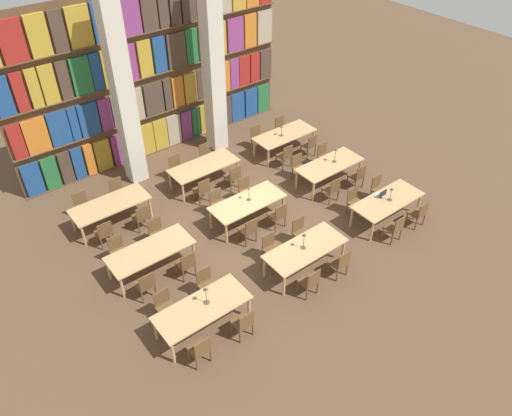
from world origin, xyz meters
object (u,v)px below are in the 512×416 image
chair_4 (310,281)px  chair_31 (207,155)px  reading_table_2 (387,202)px  chair_35 (281,127)px  pillar_left (122,93)px  desk_lamp_4 (335,153)px  reading_table_3 (150,252)px  chair_15 (157,232)px  chair_18 (278,215)px  chair_32 (285,155)px  desk_lamp_1 (304,238)px  chair_24 (104,232)px  chair_16 (249,230)px  chair_26 (142,216)px  chair_5 (271,248)px  chair_20 (332,189)px  pillar_center (213,66)px  reading_table_8 (284,136)px  chair_12 (146,284)px  chair_23 (324,155)px  chair_6 (340,263)px  reading_table_5 (329,166)px  chair_29 (177,167)px  desk_lamp_2 (391,192)px  chair_17 (218,203)px  chair_34 (310,145)px  desk_lamp_5 (282,129)px  chair_11 (378,188)px  chair_14 (186,264)px  chair_28 (202,189)px  reading_table_6 (110,206)px  chair_13 (118,250)px  desk_lamp_3 (249,191)px  reading_table_4 (247,203)px  chair_1 (165,306)px  chair_33 (258,137)px  chair_21 (299,167)px  chair_25 (82,205)px  reading_table_7 (204,167)px  chair_0 (200,349)px  chair_30 (233,176)px  desk_lamp_0 (206,293)px  reading_table_0 (202,309)px  reading_table_1 (305,250)px  chair_2 (244,323)px  chair_27 (118,191)px  chair_9 (355,201)px  chair_3 (207,283)px

chair_4 → chair_31: bearing=79.9°
reading_table_2 → chair_35: size_ratio=2.55×
pillar_left → desk_lamp_4: bearing=-39.4°
reading_table_3 → chair_15: bearing=51.8°
chair_18 → chair_32: (2.16, 2.24, 0.00)m
desk_lamp_1 → chair_24: bearing=132.9°
chair_16 → chair_26: size_ratio=1.00×
chair_5 → chair_20: 3.22m
pillar_center → reading_table_8: 3.35m
chair_12 → chair_35: same height
chair_23 → chair_35: 2.29m
chair_6 → reading_table_5: chair_6 is taller
chair_4 → chair_5: (0.00, 1.50, 0.00)m
reading_table_2 → chair_18: size_ratio=2.55×
chair_26 → chair_29: size_ratio=1.00×
desk_lamp_2 → chair_17: size_ratio=0.50×
chair_4 → chair_34: (4.28, 4.67, 0.00)m
chair_4 → desk_lamp_5: desk_lamp_5 is taller
chair_11 → chair_14: (-6.29, 0.81, 0.00)m
chair_28 → reading_table_6: bearing=164.3°
chair_13 → desk_lamp_3: desk_lamp_3 is taller
desk_lamp_3 → desk_lamp_5: 3.74m
reading_table_4 → chair_17: size_ratio=2.55×
chair_34 → chair_12: bearing=-162.8°
chair_1 → chair_33: 7.90m
desk_lamp_1 → chair_26: size_ratio=0.56×
chair_21 → chair_25: 6.72m
desk_lamp_4 → reading_table_7: size_ratio=0.22×
chair_4 → chair_0: bearing=-179.7°
reading_table_3 → chair_20: chair_20 is taller
reading_table_3 → chair_13: (-0.56, 0.75, -0.19)m
chair_34 → chair_4: bearing=-132.5°
chair_30 → reading_table_7: bearing=128.4°
chair_13 → chair_25: 2.38m
chair_6 → chair_34: same height
desk_lamp_0 → desk_lamp_5: (6.08, 4.62, -0.08)m
chair_26 → reading_table_8: 5.90m
reading_table_0 → chair_33: 7.96m
reading_table_1 → desk_lamp_3: size_ratio=4.67×
reading_table_1 → reading_table_5: size_ratio=1.00×
chair_2 → chair_12: size_ratio=1.00×
desk_lamp_2 → reading_table_6: bearing=143.5°
chair_4 → chair_26: (-2.08, 4.74, 0.00)m
reading_table_0 → reading_table_6: bearing=90.3°
chair_27 → chair_33: size_ratio=1.00×
chair_9 → reading_table_4: chair_9 is taller
chair_2 → chair_4: 2.03m
chair_14 → chair_26: size_ratio=1.00×
chair_3 → desk_lamp_0: size_ratio=1.72×
chair_11 → desk_lamp_2: 1.08m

